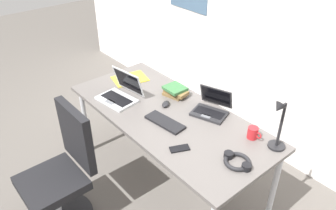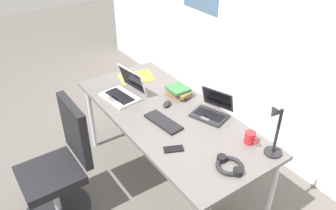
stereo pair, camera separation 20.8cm
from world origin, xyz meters
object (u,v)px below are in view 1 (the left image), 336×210
at_px(external_keyboard, 165,122).
at_px(book_stack, 175,91).
at_px(laptop_by_keyboard, 211,108).
at_px(paper_folder_near_lamp, 130,79).
at_px(office_chair, 62,180).
at_px(desk_lamp, 278,126).
at_px(computer_mouse, 166,104).
at_px(coffee_mug, 253,133).
at_px(headphones, 237,161).
at_px(laptop_back_left, 120,94).
at_px(cell_phone, 180,149).

relative_size(external_keyboard, book_stack, 1.44).
xyz_separation_m(laptop_by_keyboard, paper_folder_near_lamp, (-0.89, -0.17, -0.04)).
relative_size(book_stack, office_chair, 0.24).
distance_m(paper_folder_near_lamp, office_chair, 1.12).
xyz_separation_m(desk_lamp, book_stack, (-0.98, -0.05, -0.16)).
bearing_deg(computer_mouse, coffee_mug, -16.01).
relative_size(desk_lamp, coffee_mug, 3.54).
xyz_separation_m(computer_mouse, headphones, (0.83, -0.09, -0.00)).
bearing_deg(laptop_back_left, office_chair, -72.87).
bearing_deg(coffee_mug, external_keyboard, -145.99).
xyz_separation_m(desk_lamp, headphones, (-0.07, -0.30, -0.18)).
xyz_separation_m(headphones, book_stack, (-0.91, 0.26, 0.03)).
relative_size(computer_mouse, cell_phone, 0.71).
distance_m(desk_lamp, laptop_by_keyboard, 0.61).
distance_m(laptop_back_left, paper_folder_near_lamp, 0.36).
bearing_deg(office_chair, external_keyboard, 68.07).
bearing_deg(laptop_back_left, laptop_by_keyboard, 34.09).
xyz_separation_m(external_keyboard, paper_folder_near_lamp, (-0.76, 0.20, -0.01)).
height_order(external_keyboard, office_chair, office_chair).
bearing_deg(laptop_back_left, headphones, 6.65).
relative_size(desk_lamp, office_chair, 0.41).
xyz_separation_m(computer_mouse, book_stack, (-0.08, 0.17, 0.02)).
relative_size(laptop_by_keyboard, paper_folder_near_lamp, 1.07).
distance_m(laptop_back_left, computer_mouse, 0.40).
bearing_deg(computer_mouse, office_chair, -129.07).
xyz_separation_m(external_keyboard, headphones, (0.65, 0.08, 0.01)).
relative_size(computer_mouse, book_stack, 0.42).
height_order(external_keyboard, headphones, headphones).
bearing_deg(external_keyboard, desk_lamp, 21.37).
height_order(desk_lamp, headphones, desk_lamp).
bearing_deg(coffee_mug, laptop_back_left, -158.13).
bearing_deg(cell_phone, office_chair, -108.46).
xyz_separation_m(external_keyboard, office_chair, (-0.31, -0.76, -0.35)).
xyz_separation_m(laptop_back_left, paper_folder_near_lamp, (-0.24, 0.26, -0.04)).
height_order(book_stack, paper_folder_near_lamp, book_stack).
xyz_separation_m(headphones, coffee_mug, (-0.10, 0.29, 0.03)).
bearing_deg(external_keyboard, paper_folder_near_lamp, 158.47).
bearing_deg(book_stack, computer_mouse, -65.90).
height_order(coffee_mug, office_chair, office_chair).
bearing_deg(computer_mouse, laptop_back_left, -178.02).
bearing_deg(desk_lamp, external_keyboard, -151.96).
bearing_deg(office_chair, laptop_back_left, 107.13).
height_order(external_keyboard, coffee_mug, coffee_mug).
bearing_deg(paper_folder_near_lamp, coffee_mug, 7.15).
distance_m(cell_phone, book_stack, 0.72).
height_order(laptop_by_keyboard, book_stack, laptop_by_keyboard).
relative_size(laptop_by_keyboard, coffee_mug, 2.94).
bearing_deg(computer_mouse, laptop_by_keyboard, 2.95).
bearing_deg(laptop_back_left, book_stack, 56.72).
xyz_separation_m(laptop_by_keyboard, cell_phone, (0.17, -0.49, -0.04)).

